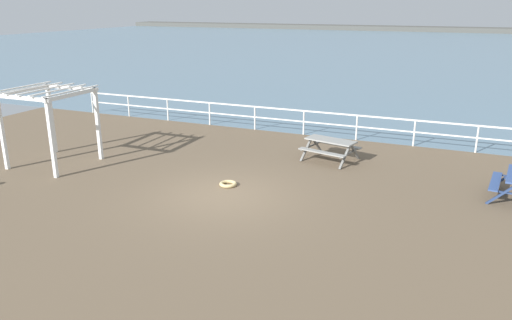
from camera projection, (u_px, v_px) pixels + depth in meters
ground_plane at (223, 198)px, 14.82m from camera, size 30.00×24.00×0.20m
sea_band at (416, 49)px, 61.02m from camera, size 142.00×90.00×0.01m
distant_shoreline at (440, 32)px, 98.70m from camera, size 142.00×6.00×1.80m
seaward_railing at (304, 117)px, 21.35m from camera, size 23.07×0.07×1.08m
picnic_table_mid_centre at (331, 145)px, 17.90m from camera, size 2.10×1.88×0.80m
lattice_pergola at (49, 109)px, 17.07m from camera, size 2.45×2.57×2.70m
rope_coil at (228, 184)px, 15.54m from camera, size 0.55×0.55×0.11m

